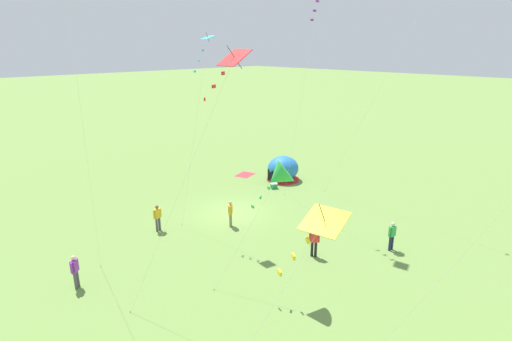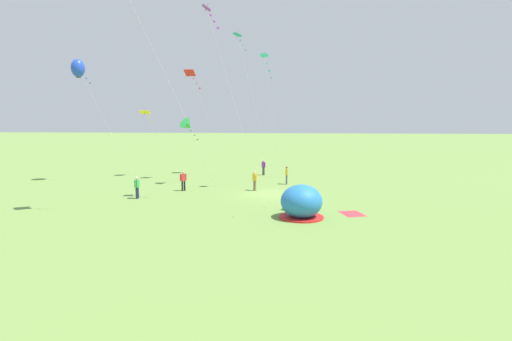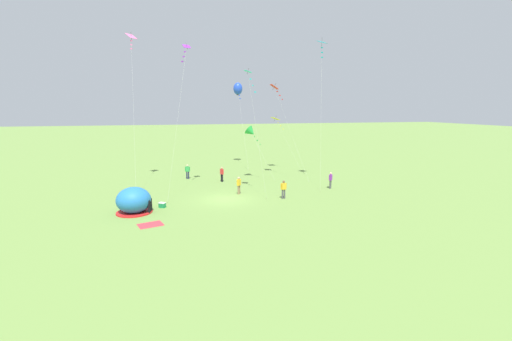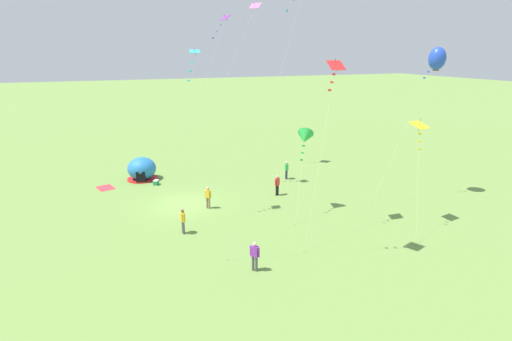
# 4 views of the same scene
# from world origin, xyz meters

# --- Properties ---
(ground_plane) EXTENTS (300.00, 300.00, 0.00)m
(ground_plane) POSITION_xyz_m (0.00, 0.00, 0.00)
(ground_plane) COLOR olive
(popup_tent) EXTENTS (2.81, 2.81, 2.10)m
(popup_tent) POSITION_xyz_m (-7.78, -2.29, 1.00)
(popup_tent) COLOR #2672BF
(popup_tent) RESTS_ON ground
(picnic_blanket) EXTENTS (2.00, 1.74, 0.01)m
(picnic_blanket) POSITION_xyz_m (-6.40, -5.62, 0.01)
(picnic_blanket) COLOR #CC333D
(picnic_blanket) RESTS_ON ground
(cooler_box) EXTENTS (0.64, 0.60, 0.44)m
(cooler_box) POSITION_xyz_m (-5.64, -1.33, 0.22)
(cooler_box) COLOR #1E8C4C
(cooler_box) RESTS_ON ground
(person_center_field) EXTENTS (0.59, 0.26, 1.72)m
(person_center_field) POSITION_xyz_m (5.24, -1.08, 0.96)
(person_center_field) COLOR #4C4C51
(person_center_field) RESTS_ON ground
(person_near_tent) EXTENTS (0.47, 0.43, 1.72)m
(person_near_tent) POSITION_xyz_m (1.56, 1.59, 0.96)
(person_near_tent) COLOR #8C7251
(person_near_tent) RESTS_ON ground
(person_with_toddler) EXTENTS (0.40, 0.52, 1.72)m
(person_with_toddler) POSITION_xyz_m (0.82, 7.71, 0.96)
(person_with_toddler) COLOR black
(person_with_toddler) RESTS_ON ground
(person_far_back) EXTENTS (0.59, 0.29, 1.72)m
(person_far_back) POSITION_xyz_m (-2.88, 10.34, 0.96)
(person_far_back) COLOR #1E2347
(person_far_back) RESTS_ON ground
(person_watching_sky) EXTENTS (0.45, 0.44, 1.72)m
(person_watching_sky) POSITION_xyz_m (11.31, 1.61, 0.96)
(person_watching_sky) COLOR #4C4C51
(person_watching_sky) RESTS_ON ground
(kite_purple) EXTENTS (2.84, 4.87, 14.41)m
(kite_purple) POSITION_xyz_m (-2.98, 4.36, 13.42)
(kite_purple) COLOR silver
(kite_purple) RESTS_ON ground
(kite_pink) EXTENTS (1.27, 7.97, 16.05)m
(kite_pink) POSITION_xyz_m (-8.19, 9.03, 15.19)
(kite_pink) COLOR silver
(kite_pink) RESTS_ON ground
(kite_red) EXTENTS (3.63, 4.08, 11.13)m
(kite_red) POSITION_xyz_m (7.38, 8.53, 10.43)
(kite_red) COLOR silver
(kite_red) RESTS_ON ground
(kite_cyan) EXTENTS (1.74, 2.01, 11.82)m
(kite_cyan) POSITION_xyz_m (2.46, 0.71, 10.92)
(kite_cyan) COLOR silver
(kite_cyan) RESTS_ON ground
(kite_green) EXTENTS (3.32, 2.75, 6.31)m
(kite_green) POSITION_xyz_m (4.38, 8.20, 5.57)
(kite_green) COLOR silver
(kite_green) RESTS_ON ground
(kite_teal) EXTENTS (2.02, 4.45, 15.50)m
(kite_teal) POSITION_xyz_m (11.04, 4.23, 14.57)
(kite_teal) COLOR silver
(kite_teal) RESTS_ON ground
(kite_yellow) EXTENTS (3.69, 2.76, 7.36)m
(kite_yellow) POSITION_xyz_m (9.25, 14.04, 6.70)
(kite_yellow) COLOR silver
(kite_yellow) RESTS_ON ground
(kite_blue) EXTENTS (1.28, 5.88, 11.90)m
(kite_blue) POSITION_xyz_m (5.03, 19.04, 11.02)
(kite_blue) COLOR silver
(kite_blue) RESTS_ON ground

